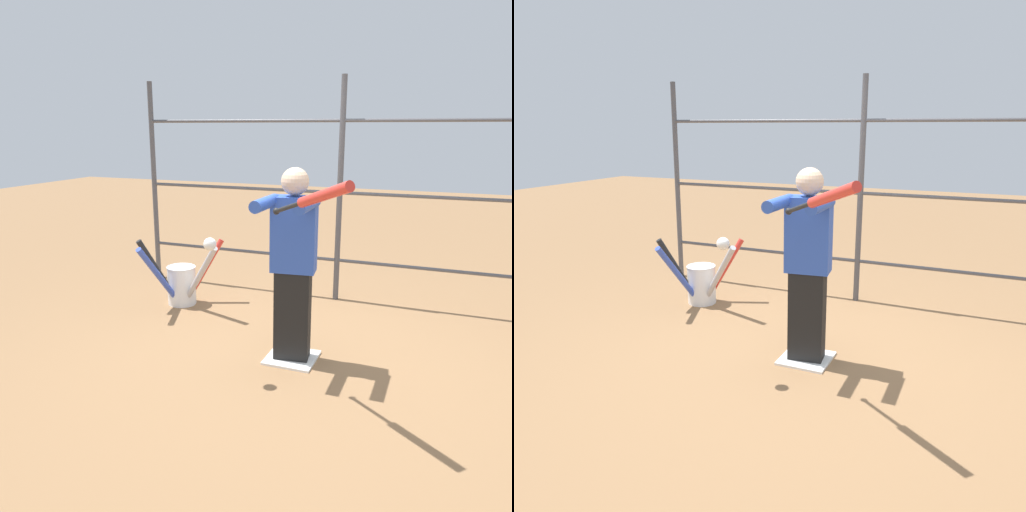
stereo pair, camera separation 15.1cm
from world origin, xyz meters
TOP-DOWN VIEW (x-y plane):
  - ground_plane at (0.00, 0.00)m, footprint 24.00×24.00m
  - home_plate at (0.00, 0.00)m, footprint 0.40×0.40m
  - fence_backstop at (0.00, -1.60)m, footprint 4.65×0.06m
  - batter at (0.00, 0.02)m, footprint 0.40×0.56m
  - baseball_bat_swinging at (-0.37, 0.75)m, footprint 0.66×0.60m
  - softball_in_flight at (0.48, 0.50)m, footprint 0.10×0.10m
  - bat_bucket at (1.50, -0.81)m, footprint 0.92×0.92m

SIDE VIEW (x-z plane):
  - ground_plane at x=0.00m, z-range 0.00..0.00m
  - home_plate at x=0.00m, z-range 0.00..0.02m
  - bat_bucket at x=1.50m, z-range -0.13..0.63m
  - batter at x=0.00m, z-range 0.06..1.64m
  - softball_in_flight at x=0.48m, z-range 1.00..1.09m
  - fence_backstop at x=0.00m, z-range 0.00..2.38m
  - baseball_bat_swinging at x=-0.37m, z-range 1.30..1.61m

